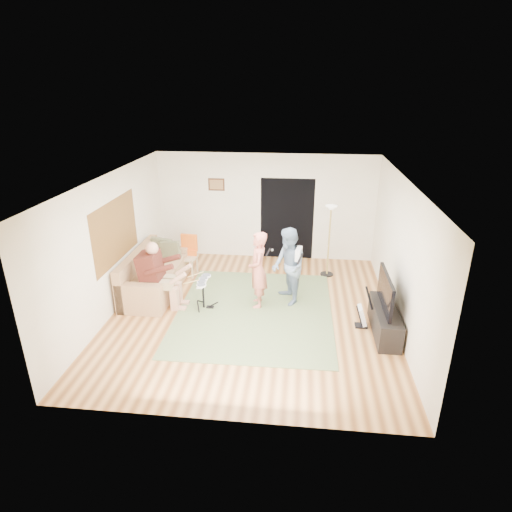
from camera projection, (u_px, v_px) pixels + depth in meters
The scene contains 19 objects.
floor at pixel (252, 312), 8.59m from camera, with size 6.00×6.00×0.00m, color brown.
walls at pixel (252, 250), 8.09m from camera, with size 5.50×6.00×2.70m, color #F0E5D0, non-canonical shape.
ceiling at pixel (251, 179), 7.58m from camera, with size 6.00×6.00×0.00m, color white.
window_blinds at pixel (116, 231), 8.47m from camera, with size 2.05×2.05×0.00m, color brown.
doorway at pixel (287, 219), 10.90m from camera, with size 2.10×2.10×0.00m, color black.
picture_frame at pixel (216, 185), 10.76m from camera, with size 0.42×0.03×0.32m, color #3F2314.
area_rug at pixel (255, 311), 8.63m from camera, with size 3.07×3.63×0.02m, color #5B6D42.
sofa at pixel (152, 278), 9.37m from camera, with size 0.93×2.26×0.91m.
drummer at pixel (161, 282), 8.64m from camera, with size 0.90×0.51×1.39m.
drum_kit at pixel (203, 295), 8.65m from camera, with size 0.35×0.63×0.65m.
singer at pixel (258, 270), 8.57m from camera, with size 0.58×0.38×1.59m, color #D26D5B.
microphone at pixel (268, 252), 8.40m from camera, with size 0.06×0.06×0.24m, color black, non-canonical shape.
guitarist at pixel (288, 267), 8.69m from camera, with size 0.78×0.61×1.61m, color slate.
guitar_held at pixel (299, 254), 8.57m from camera, with size 0.12×0.60×0.26m, color silver, non-canonical shape.
guitar_spare at pixel (363, 315), 8.00m from camera, with size 0.30×0.27×0.84m.
torchiere_lamp at pixel (330, 228), 9.83m from camera, with size 0.31×0.31×1.71m.
dining_chair at pixel (188, 261), 10.17m from camera, with size 0.45×0.47×0.96m.
tv_cabinet at pixel (385, 321), 7.79m from camera, with size 0.40×1.40×0.50m, color black.
television at pixel (386, 291), 7.57m from camera, with size 0.06×1.21×0.62m, color black.
Camera 1 is at (0.90, -7.48, 4.28)m, focal length 30.00 mm.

